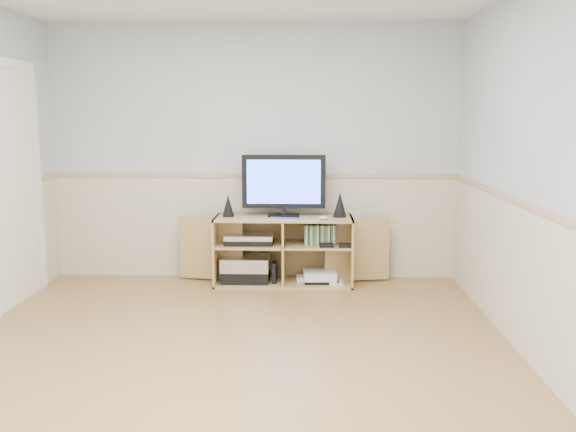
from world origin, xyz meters
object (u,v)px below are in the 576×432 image
(game_consoles, at_px, (319,277))
(monitor, at_px, (284,183))
(media_cabinet, at_px, (284,248))
(keyboard, at_px, (285,219))

(game_consoles, bearing_deg, monitor, 169.81)
(media_cabinet, distance_m, monitor, 0.64)
(monitor, relative_size, keyboard, 2.71)
(media_cabinet, height_order, monitor, monitor)
(monitor, height_order, game_consoles, monitor)
(monitor, bearing_deg, media_cabinet, 90.00)
(monitor, height_order, keyboard, monitor)
(keyboard, bearing_deg, media_cabinet, 105.85)
(media_cabinet, height_order, keyboard, keyboard)
(media_cabinet, relative_size, keyboard, 6.99)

